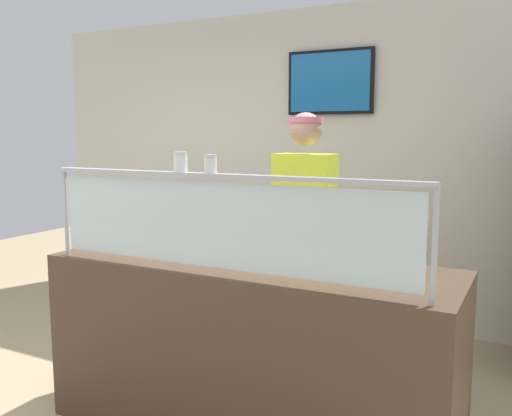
{
  "coord_description": "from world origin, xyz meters",
  "views": [
    {
      "loc": [
        2.45,
        -2.12,
        1.63
      ],
      "look_at": [
        1.12,
        0.41,
        1.24
      ],
      "focal_mm": 38.44,
      "sensor_mm": 36.0,
      "label": 1
    }
  ],
  "objects_px": {
    "pepper_flake_shaker": "(211,165)",
    "worker_figure": "(305,231)",
    "pizza_server": "(236,253)",
    "pizza_tray": "(234,256)",
    "pizza_box_stack": "(160,213)",
    "parmesan_shaker": "(181,163)"
  },
  "relations": [
    {
      "from": "pepper_flake_shaker",
      "to": "worker_figure",
      "type": "relative_size",
      "value": 0.05
    },
    {
      "from": "pizza_tray",
      "to": "worker_figure",
      "type": "xyz_separation_m",
      "value": [
        0.12,
        0.7,
        0.04
      ]
    },
    {
      "from": "pizza_tray",
      "to": "pizza_server",
      "type": "bearing_deg",
      "value": -35.98
    },
    {
      "from": "pizza_tray",
      "to": "parmesan_shaker",
      "type": "bearing_deg",
      "value": -104.85
    },
    {
      "from": "pizza_server",
      "to": "worker_figure",
      "type": "distance_m",
      "value": 0.73
    },
    {
      "from": "pepper_flake_shaker",
      "to": "worker_figure",
      "type": "xyz_separation_m",
      "value": [
        0.05,
        1.05,
        -0.47
      ]
    },
    {
      "from": "worker_figure",
      "to": "parmesan_shaker",
      "type": "bearing_deg",
      "value": -101.67
    },
    {
      "from": "pizza_tray",
      "to": "pizza_server",
      "type": "xyz_separation_m",
      "value": [
        0.03,
        -0.02,
        0.02
      ]
    },
    {
      "from": "parmesan_shaker",
      "to": "pepper_flake_shaker",
      "type": "xyz_separation_m",
      "value": [
        0.17,
        0.0,
        -0.0
      ]
    },
    {
      "from": "pizza_tray",
      "to": "worker_figure",
      "type": "height_order",
      "value": "worker_figure"
    },
    {
      "from": "pizza_tray",
      "to": "pizza_box_stack",
      "type": "bearing_deg",
      "value": 137.66
    },
    {
      "from": "parmesan_shaker",
      "to": "pepper_flake_shaker",
      "type": "distance_m",
      "value": 0.17
    },
    {
      "from": "pizza_tray",
      "to": "worker_figure",
      "type": "distance_m",
      "value": 0.71
    },
    {
      "from": "worker_figure",
      "to": "pizza_server",
      "type": "bearing_deg",
      "value": -97.65
    },
    {
      "from": "parmesan_shaker",
      "to": "pizza_box_stack",
      "type": "bearing_deg",
      "value": 130.24
    },
    {
      "from": "parmesan_shaker",
      "to": "pizza_server",
      "type": "bearing_deg",
      "value": 69.92
    },
    {
      "from": "pizza_server",
      "to": "pepper_flake_shaker",
      "type": "height_order",
      "value": "pepper_flake_shaker"
    },
    {
      "from": "parmesan_shaker",
      "to": "pepper_flake_shaker",
      "type": "height_order",
      "value": "parmesan_shaker"
    },
    {
      "from": "pepper_flake_shaker",
      "to": "worker_figure",
      "type": "distance_m",
      "value": 1.15
    },
    {
      "from": "pizza_tray",
      "to": "pizza_box_stack",
      "type": "xyz_separation_m",
      "value": [
        -1.69,
        1.54,
        -0.07
      ]
    },
    {
      "from": "pizza_server",
      "to": "pizza_box_stack",
      "type": "bearing_deg",
      "value": 128.98
    },
    {
      "from": "parmesan_shaker",
      "to": "worker_figure",
      "type": "distance_m",
      "value": 1.17
    }
  ]
}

